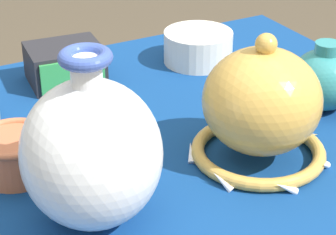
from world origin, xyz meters
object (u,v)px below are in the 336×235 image
Objects in this scene: pot_squat_ivory at (198,47)px; cup_wide_terracotta at (15,153)px; jar_round_teal at (324,79)px; vase_dome_bell at (261,108)px; mosaic_tile_box at (65,64)px; vase_tall_bulbous at (91,153)px.

pot_squat_ivory is 1.22× the size of cup_wide_terracotta.
jar_round_teal reaches higher than cup_wide_terracotta.
jar_round_teal is at bearing -71.83° from pot_squat_ivory.
vase_dome_bell is 0.46m from mosaic_tile_box.
vase_tall_bulbous is 0.58m from pot_squat_ivory.
vase_dome_bell is at bearing -156.62° from jar_round_teal.
vase_tall_bulbous reaches higher than pot_squat_ivory.
vase_dome_bell is 0.40m from pot_squat_ivory.
cup_wide_terracotta is (-0.36, 0.14, -0.05)m from vase_dome_bell.
mosaic_tile_box is 1.29× the size of cup_wide_terracotta.
cup_wide_terracotta is (-0.06, 0.16, -0.07)m from vase_tall_bulbous.
pot_squat_ivory is (-0.10, 0.29, -0.02)m from jar_round_teal.
jar_round_teal is (0.51, 0.12, -0.05)m from vase_tall_bulbous.
mosaic_tile_box is (0.12, 0.45, -0.07)m from vase_tall_bulbous.
vase_tall_bulbous reaches higher than jar_round_teal.
vase_tall_bulbous is 1.09× the size of vase_dome_bell.
vase_tall_bulbous is 1.65× the size of mosaic_tile_box.
vase_tall_bulbous reaches higher than vase_dome_bell.
vase_tall_bulbous is at bearing -99.85° from mosaic_tile_box.
jar_round_teal is 0.57m from cup_wide_terracotta.
mosaic_tile_box is 0.51m from jar_round_teal.
mosaic_tile_box is at bearing 138.99° from jar_round_teal.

